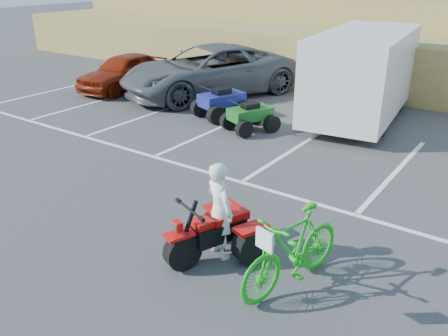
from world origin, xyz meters
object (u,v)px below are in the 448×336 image
Objects in this scene: green_dirt_bike at (292,249)px; quad_atv_green at (250,131)px; grey_pickup at (208,71)px; cargo_trailer at (363,73)px; rider at (220,210)px; red_car at (124,71)px; red_trike_atv at (212,257)px; quad_atv_blue at (222,117)px.

green_dirt_bike is 7.47m from quad_atv_green.
cargo_trailer reaches higher than grey_pickup.
cargo_trailer is (-0.92, 8.95, 0.63)m from rider.
grey_pickup is 3.48m from red_car.
rider is 6.70m from quad_atv_green.
quad_atv_green is at bearing 138.44° from red_trike_atv.
quad_atv_green is at bearing -14.88° from red_car.
rider is at bearing -34.20° from quad_atv_blue.
rider is 0.25× the size of grey_pickup.
rider is at bearing -38.87° from red_car.
green_dirt_bike is at bearing -82.56° from cargo_trailer.
red_trike_atv is at bearing -163.50° from green_dirt_bike.
cargo_trailer reaches higher than red_car.
grey_pickup is (-6.62, 8.70, 0.92)m from red_trike_atv.
grey_pickup is 4.54× the size of quad_atv_green.
red_trike_atv is at bearing -91.41° from cargo_trailer.
green_dirt_bike is (1.43, 0.08, 0.64)m from red_trike_atv.
cargo_trailer is 3.71× the size of quad_atv_blue.
green_dirt_bike is 0.52× the size of red_car.
quad_atv_blue is at bearing -152.94° from cargo_trailer.
red_car is at bearing -15.19° from rider.
cargo_trailer is at bearing 54.50° from quad_atv_blue.
quad_atv_green is (-4.49, 5.93, -0.64)m from green_dirt_bike.
red_trike_atv reaches higher than quad_atv_green.
red_car is 2.51× the size of quad_atv_blue.
quad_atv_blue reaches higher than quad_atv_green.
red_car reaches higher than red_trike_atv.
red_trike_atv is at bearing -28.98° from grey_pickup.
grey_pickup reaches higher than quad_atv_blue.
quad_atv_green is (3.56, -2.69, -0.92)m from grey_pickup.
grey_pickup reaches higher than red_trike_atv.
quad_atv_blue is at bearing 145.82° from red_trike_atv.
red_car is at bearing -177.22° from cargo_trailer.
red_trike_atv is at bearing -38.97° from quad_atv_green.
cargo_trailer is 4.17× the size of quad_atv_green.
rider is 12.42m from red_car.
grey_pickup reaches higher than green_dirt_bike.
green_dirt_bike is 11.79m from grey_pickup.
rider is at bearing -38.00° from quad_atv_green.
green_dirt_bike is 0.32× the size of grey_pickup.
rider is 7.99m from quad_atv_blue.
red_trike_atv is 1.00× the size of quad_atv_blue.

